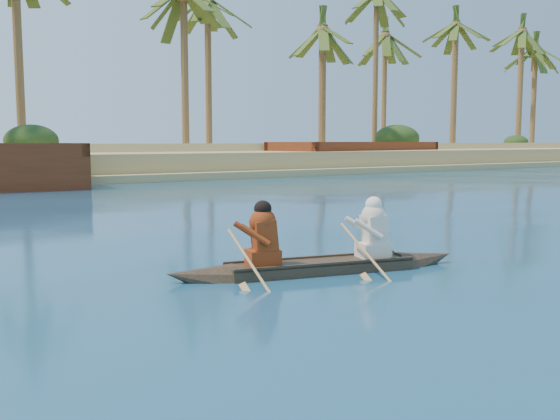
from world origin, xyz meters
TOP-DOWN VIEW (x-y plane):
  - sandy_embankment at (0.00, 46.89)m, footprint 150.00×51.00m
  - palm_grove at (0.00, 35.00)m, footprint 110.00×14.00m
  - shrub_cluster at (0.00, 31.50)m, footprint 100.00×6.00m
  - canoe at (-4.46, 2.01)m, footprint 4.51×1.65m
  - barge_right at (17.92, 27.00)m, footprint 13.68×6.68m

SIDE VIEW (x-z plane):
  - canoe at x=-4.46m, z-range -0.38..0.86m
  - sandy_embankment at x=0.00m, z-range -0.22..1.28m
  - barge_right at x=17.92m, z-range -0.33..1.86m
  - shrub_cluster at x=0.00m, z-range 0.00..2.40m
  - palm_grove at x=0.00m, z-range 0.00..16.00m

